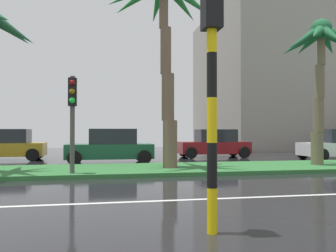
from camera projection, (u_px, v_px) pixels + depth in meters
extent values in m
cone|color=#205333|center=(7.00, 27.00, 12.62)|extent=(2.15, 0.70, 1.61)
cone|color=#205333|center=(6.00, 27.00, 13.20)|extent=(1.96, 1.93, 1.37)
cylinder|color=brown|center=(170.00, 144.00, 13.83)|extent=(0.57, 0.57, 1.87)
cylinder|color=brown|center=(168.00, 97.00, 13.93)|extent=(0.50, 0.50, 1.87)
cylinder|color=brown|center=(166.00, 51.00, 14.03)|extent=(0.43, 0.43, 1.87)
cylinder|color=brown|center=(164.00, 5.00, 14.13)|extent=(0.36, 0.36, 1.87)
cone|color=#267735|center=(180.00, 2.00, 15.05)|extent=(2.25, 2.11, 1.62)
cone|color=#267735|center=(158.00, 3.00, 15.26)|extent=(0.67, 2.56, 1.55)
cylinder|color=brown|center=(317.00, 148.00, 15.17)|extent=(0.51, 0.51, 1.43)
cylinder|color=brown|center=(318.00, 115.00, 15.13)|extent=(0.45, 0.45, 1.43)
cylinder|color=brown|center=(320.00, 82.00, 15.09)|extent=(0.39, 0.39, 1.43)
cylinder|color=brown|center=(321.00, 48.00, 15.05)|extent=(0.33, 0.33, 1.43)
sphere|color=#1B5932|center=(321.00, 29.00, 15.07)|extent=(0.90, 0.90, 0.90)
cone|color=#1B5932|center=(327.00, 42.00, 15.69)|extent=(1.84, 1.62, 1.28)
cone|color=#1B5932|center=(309.00, 42.00, 15.89)|extent=(0.64, 1.94, 1.22)
cone|color=#1B5932|center=(301.00, 42.00, 15.43)|extent=(1.81, 1.61, 1.40)
cone|color=#1B5932|center=(305.00, 39.00, 14.85)|extent=(1.91, 0.70, 1.41)
cone|color=#1B5932|center=(317.00, 33.00, 14.36)|extent=(1.75, 1.75, 1.22)
cone|color=#1B5932|center=(331.00, 35.00, 14.27)|extent=(0.78, 1.93, 1.41)
cylinder|color=#4C4C47|center=(72.00, 125.00, 11.97)|extent=(0.16, 0.16, 3.33)
cube|color=black|center=(73.00, 92.00, 11.99)|extent=(0.28, 0.32, 0.96)
sphere|color=maroon|center=(72.00, 83.00, 11.83)|extent=(0.20, 0.20, 0.20)
sphere|color=#7F600F|center=(72.00, 91.00, 11.82)|extent=(0.20, 0.20, 0.20)
sphere|color=#1EEA3F|center=(72.00, 100.00, 11.82)|extent=(0.20, 0.20, 0.20)
cylinder|color=yellow|center=(212.00, 211.00, 5.38)|extent=(0.16, 0.16, 0.70)
cylinder|color=black|center=(212.00, 165.00, 5.39)|extent=(0.16, 0.16, 0.70)
cylinder|color=yellow|center=(212.00, 120.00, 5.41)|extent=(0.16, 0.16, 0.70)
cylinder|color=black|center=(212.00, 75.00, 5.42)|extent=(0.16, 0.16, 0.70)
cylinder|color=yellow|center=(212.00, 30.00, 5.43)|extent=(0.16, 0.16, 0.70)
sphere|color=#7F600F|center=(208.00, 3.00, 5.61)|extent=(0.20, 0.20, 0.20)
sphere|color=#0F591E|center=(208.00, 21.00, 5.60)|extent=(0.20, 0.20, 0.20)
cube|color=#B28C1E|center=(4.00, 149.00, 19.22)|extent=(4.30, 1.76, 0.72)
cube|color=#1E2328|center=(7.00, 136.00, 19.26)|extent=(2.30, 1.58, 0.76)
cylinder|color=black|center=(33.00, 155.00, 18.64)|extent=(0.68, 0.22, 0.68)
cylinder|color=black|center=(38.00, 153.00, 20.41)|extent=(0.68, 0.22, 0.68)
cube|color=#195133|center=(110.00, 151.00, 17.55)|extent=(4.30, 1.76, 0.72)
cube|color=#1E2328|center=(113.00, 136.00, 17.59)|extent=(2.30, 1.58, 0.76)
cylinder|color=black|center=(74.00, 158.00, 16.35)|extent=(0.68, 0.22, 0.68)
cylinder|color=black|center=(77.00, 156.00, 18.12)|extent=(0.68, 0.22, 0.68)
cylinder|color=black|center=(144.00, 157.00, 16.98)|extent=(0.68, 0.22, 0.68)
cylinder|color=black|center=(140.00, 155.00, 18.74)|extent=(0.68, 0.22, 0.68)
cube|color=maroon|center=(213.00, 148.00, 21.55)|extent=(4.30, 1.76, 0.72)
cube|color=#1E2328|center=(216.00, 136.00, 21.59)|extent=(2.30, 1.58, 0.76)
cylinder|color=black|center=(191.00, 153.00, 20.35)|extent=(0.68, 0.22, 0.68)
cylinder|color=black|center=(184.00, 151.00, 22.11)|extent=(0.68, 0.22, 0.68)
cylinder|color=black|center=(244.00, 152.00, 20.97)|extent=(0.68, 0.22, 0.68)
cylinder|color=black|center=(233.00, 151.00, 22.74)|extent=(0.68, 0.22, 0.68)
cylinder|color=black|center=(322.00, 155.00, 18.50)|extent=(0.68, 0.22, 0.68)
cylinder|color=black|center=(303.00, 153.00, 20.27)|extent=(0.68, 0.22, 0.68)
cube|color=gray|center=(309.00, 83.00, 35.34)|extent=(20.48, 13.92, 13.08)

